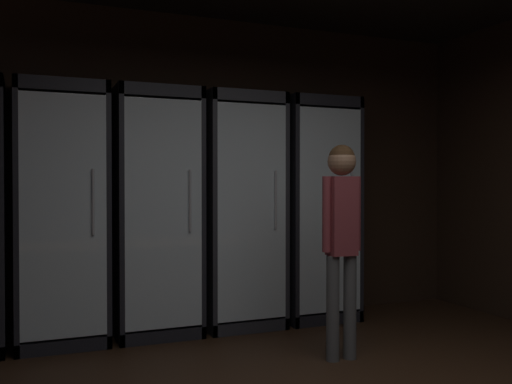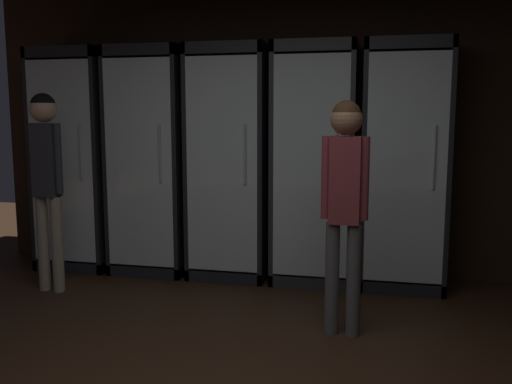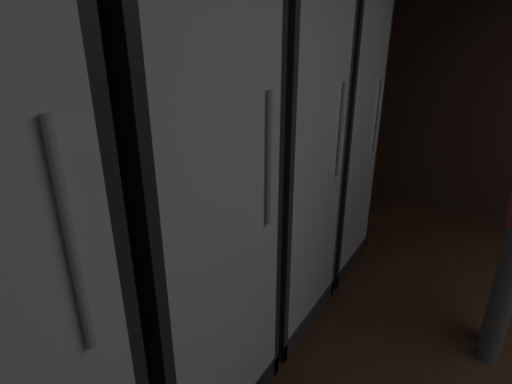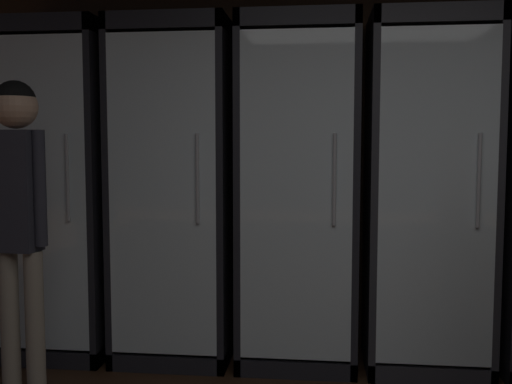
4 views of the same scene
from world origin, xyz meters
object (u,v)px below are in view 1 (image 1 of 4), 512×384
Objects in this scene: cooler_far_left at (177,220)px; shopper_near at (0,284)px; cooler_left at (233,249)px; cooler_center at (326,298)px.

cooler_far_left is 1.56m from shopper_near.
cooler_far_left and cooler_left have the same top height.
cooler_left and cooler_center have the same top height.
cooler_center is (0.81, 0.00, -0.01)m from cooler_left.
shopper_near is (-0.44, -1.02, 0.06)m from cooler_center.
cooler_far_left is 1.00× the size of cooler_center.
cooler_center reaches higher than shopper_near.
cooler_far_left is at bearing -179.95° from cooler_center.
cooler_far_left is 0.81m from cooler_left.
cooler_far_left reaches higher than shopper_near.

